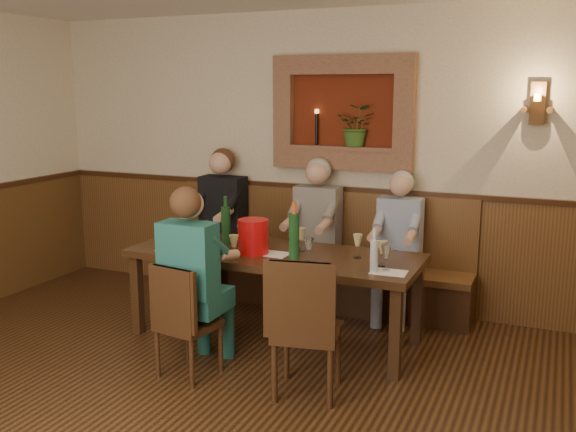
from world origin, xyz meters
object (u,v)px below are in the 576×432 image
at_px(chair_near_right, 307,355).
at_px(wine_bottle_green_b, 226,225).
at_px(dining_table, 275,261).
at_px(person_chair_front, 196,295).
at_px(person_bench_left, 219,235).
at_px(spittoon_bucket, 253,237).
at_px(person_bench_right, 397,260).
at_px(bench, 315,272).
at_px(person_bench_mid, 314,248).
at_px(chair_near_left, 187,343).
at_px(wine_bottle_green_a, 294,235).
at_px(water_bottle, 374,255).

height_order(chair_near_right, wine_bottle_green_b, wine_bottle_green_b).
distance_m(dining_table, person_chair_front, 0.83).
distance_m(dining_table, wine_bottle_green_b, 0.56).
xyz_separation_m(dining_table, wine_bottle_green_b, (-0.49, 0.08, 0.25)).
xyz_separation_m(person_bench_left, spittoon_bucket, (0.86, -0.95, 0.27)).
distance_m(chair_near_right, person_bench_right, 1.71).
distance_m(bench, chair_near_right, 1.89).
distance_m(person_bench_mid, spittoon_bucket, 1.01).
relative_size(chair_near_left, person_bench_left, 0.58).
relative_size(chair_near_right, spittoon_bucket, 3.50).
xyz_separation_m(chair_near_left, person_bench_left, (-0.71, 1.74, 0.37)).
relative_size(bench, person_chair_front, 2.14).
bearing_deg(wine_bottle_green_b, spittoon_bucket, -28.32).
xyz_separation_m(spittoon_bucket, wine_bottle_green_a, (0.37, -0.01, 0.05)).
bearing_deg(spittoon_bucket, person_bench_mid, 80.08).
distance_m(wine_bottle_green_a, wine_bottle_green_b, 0.75).
height_order(wine_bottle_green_a, water_bottle, wine_bottle_green_a).
xyz_separation_m(chair_near_right, wine_bottle_green_a, (-0.39, 0.71, 0.65)).
relative_size(dining_table, person_bench_left, 1.61).
height_order(chair_near_left, chair_near_right, chair_near_right).
distance_m(chair_near_left, person_bench_mid, 1.81).
height_order(chair_near_left, spittoon_bucket, spittoon_bucket).
xyz_separation_m(bench, person_bench_mid, (0.03, -0.11, 0.27)).
height_order(dining_table, bench, bench).
bearing_deg(wine_bottle_green_a, person_bench_right, 58.48).
relative_size(chair_near_left, water_bottle, 2.60).
height_order(person_bench_right, spittoon_bucket, person_bench_right).
xyz_separation_m(dining_table, person_bench_mid, (0.03, 0.84, -0.08)).
bearing_deg(dining_table, person_bench_mid, 87.97).
relative_size(bench, person_bench_right, 2.21).
xyz_separation_m(person_bench_mid, wine_bottle_green_a, (0.20, -0.97, 0.35)).
bearing_deg(person_bench_left, water_bottle, -29.71).
bearing_deg(bench, wine_bottle_green_b, -119.70).
bearing_deg(wine_bottle_green_b, water_bottle, -13.18).
height_order(chair_near_right, person_chair_front, person_chair_front).
bearing_deg(person_bench_left, person_chair_front, -66.27).
relative_size(person_bench_right, water_bottle, 4.11).
xyz_separation_m(bench, chair_near_left, (-0.29, -1.85, -0.08)).
bearing_deg(chair_near_left, person_chair_front, 97.81).
distance_m(dining_table, person_bench_right, 1.18).
relative_size(dining_table, spittoon_bucket, 8.48).
bearing_deg(person_bench_mid, person_bench_left, -179.91).
bearing_deg(dining_table, chair_near_left, -107.46).
bearing_deg(dining_table, spittoon_bucket, -139.84).
xyz_separation_m(spittoon_bucket, water_bottle, (1.05, -0.14, -0.01)).
height_order(person_bench_left, person_chair_front, person_bench_left).
distance_m(dining_table, spittoon_bucket, 0.28).
distance_m(spittoon_bucket, wine_bottle_green_a, 0.37).
relative_size(person_bench_mid, person_bench_right, 1.06).
bearing_deg(person_bench_right, chair_near_left, -122.38).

